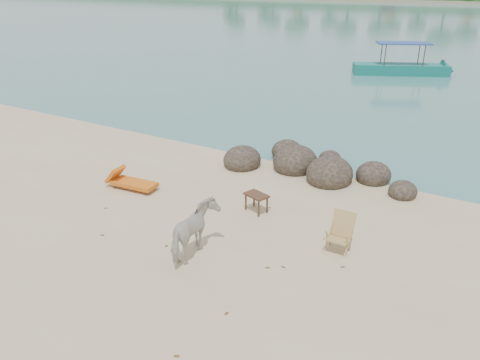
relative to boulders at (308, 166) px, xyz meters
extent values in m
ellipsoid|color=black|center=(-2.19, -0.66, -0.01)|extent=(1.28, 1.41, 0.96)
ellipsoid|color=black|center=(-0.49, 0.04, 0.03)|extent=(1.50, 1.65, 1.12)
ellipsoid|color=black|center=(0.91, -0.36, 0.03)|extent=(1.48, 1.63, 1.11)
ellipsoid|color=black|center=(2.11, 0.44, -0.04)|extent=(1.11, 1.23, 0.84)
ellipsoid|color=black|center=(3.21, -0.26, -0.08)|extent=(0.85, 0.93, 0.63)
ellipsoid|color=black|center=(-1.29, 1.04, -0.04)|extent=(1.10, 1.21, 0.82)
ellipsoid|color=black|center=(0.31, 1.24, -0.09)|extent=(0.78, 0.85, 0.58)
imported|color=beige|center=(-0.18, -6.18, 0.42)|extent=(0.92, 1.62, 1.30)
plane|color=brown|center=(-2.79, -6.64, -0.23)|extent=(0.13, 0.13, 0.00)
plane|color=brown|center=(1.82, -5.54, -0.23)|extent=(0.11, 0.11, 0.00)
plane|color=brown|center=(-1.04, -6.20, -0.23)|extent=(0.13, 0.13, 0.00)
plane|color=brown|center=(2.98, -4.84, -0.23)|extent=(0.14, 0.14, 0.00)
plane|color=brown|center=(1.52, -5.75, -0.23)|extent=(0.14, 0.14, 0.00)
plane|color=brown|center=(1.43, -8.96, -0.23)|extent=(0.14, 0.14, 0.00)
plane|color=brown|center=(-3.84, -5.49, -0.23)|extent=(0.14, 0.14, 0.00)
plane|color=brown|center=(1.57, -7.56, -0.23)|extent=(0.10, 0.10, 0.00)
plane|color=brown|center=(0.14, -3.05, -0.23)|extent=(0.14, 0.14, 0.00)
camera|label=1|loc=(5.60, -13.73, 5.86)|focal=35.00mm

